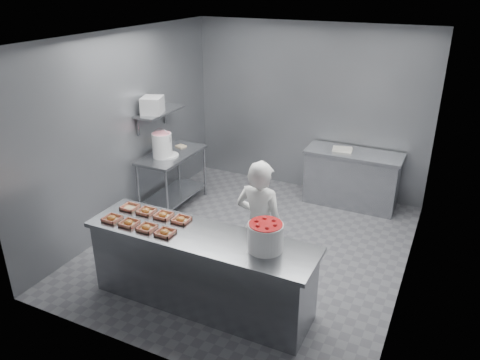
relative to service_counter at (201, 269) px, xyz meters
The scene contains 24 objects.
floor 1.42m from the service_counter, 90.00° to the left, with size 4.50×4.50×0.00m, color #4C4C51.
ceiling 2.71m from the service_counter, 90.00° to the left, with size 4.50×4.50×0.00m, color white.
wall_back 3.72m from the service_counter, 90.00° to the left, with size 4.00×0.04×2.80m, color slate.
wall_left 2.59m from the service_counter, 145.98° to the left, with size 0.04×4.50×2.80m, color slate.
wall_right 2.59m from the service_counter, 34.02° to the left, with size 0.04×4.50×2.80m, color slate.
service_counter is the anchor object (origin of this frame).
prep_table 2.56m from the service_counter, 130.24° to the left, with size 0.60×1.20×0.90m.
back_counter 3.37m from the service_counter, 74.52° to the left, with size 1.50×0.60×0.90m.
wall_shelf 2.88m from the service_counter, 133.03° to the left, with size 0.35×0.90×0.03m, color slate.
tray_0 1.17m from the service_counter, behind, with size 0.19×0.18×0.06m.
tray_1 0.95m from the service_counter, 168.93° to the right, with size 0.19×0.18×0.06m.
tray_2 0.76m from the service_counter, 164.50° to the right, with size 0.19×0.18×0.06m.
tray_3 0.60m from the service_counter, 154.54° to the right, with size 0.19×0.18×0.06m.
tray_4 1.16m from the service_counter, behind, with size 0.19×0.18×0.04m.
tray_5 0.95m from the service_counter, 168.93° to the left, with size 0.19×0.18×0.06m.
tray_6 0.76m from the service_counter, 164.49° to the left, with size 0.19×0.18×0.06m.
tray_7 0.60m from the service_counter, 154.53° to the left, with size 0.19×0.18×0.06m.
worker 0.82m from the service_counter, 53.77° to the left, with size 0.59×0.39×1.61m, color white.
strawberry_tub 0.96m from the service_counter, ahead, with size 0.36×0.36×0.30m.
glaze_bucket 2.53m from the service_counter, 133.61° to the left, with size 0.31×0.30×0.46m.
bucket_lid 2.50m from the service_counter, 131.91° to the left, with size 0.34×0.34×0.03m, color silver.
rag 2.88m from the service_counter, 126.49° to the left, with size 0.14×0.12×0.02m, color #CCB28C.
appliance 2.83m from the service_counter, 135.59° to the left, with size 0.29×0.33×0.25m, color gray.
paper_stack 3.36m from the service_counter, 77.68° to the left, with size 0.30×0.22×0.04m, color silver.
Camera 1 is at (2.28, -5.08, 3.45)m, focal length 35.00 mm.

